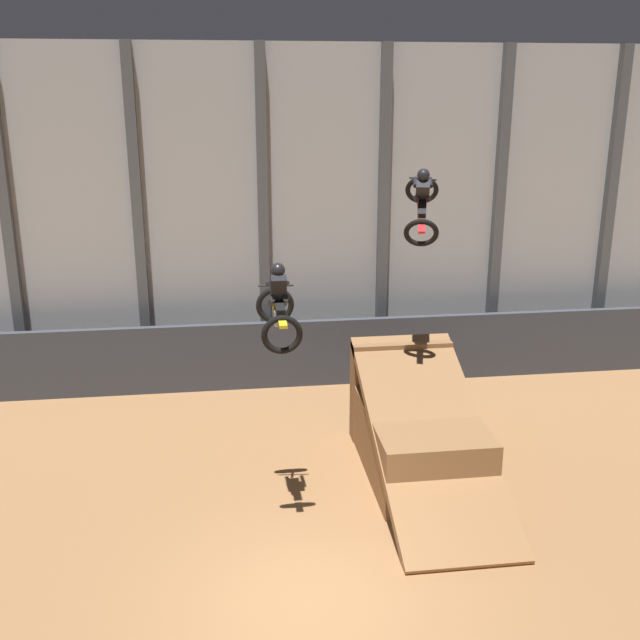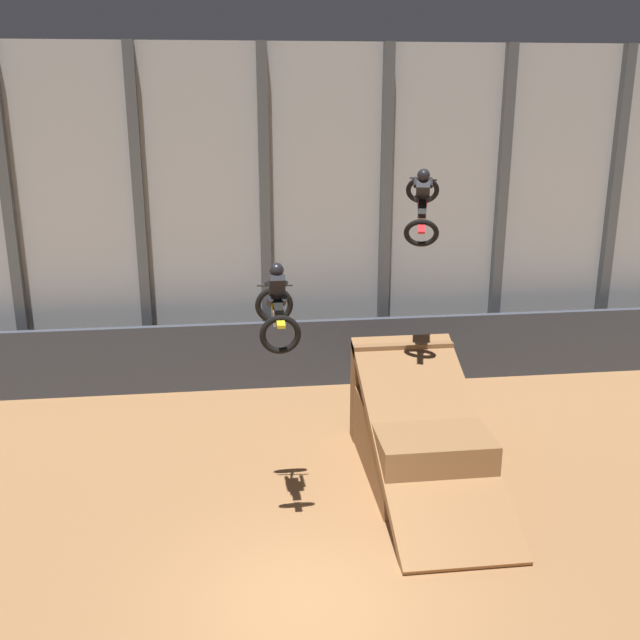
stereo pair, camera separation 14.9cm
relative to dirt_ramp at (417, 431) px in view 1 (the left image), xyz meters
The scene contains 6 objects.
ground_plane 5.18m from the dirt_ramp, 124.04° to the right, with size 60.00×60.00×0.00m, color #996B42.
arena_back_wall 7.90m from the dirt_ramp, 114.26° to the left, with size 32.00×0.40×9.16m.
lower_barrier 5.81m from the dirt_ramp, 119.52° to the left, with size 31.36×0.20×1.88m.
dirt_ramp is the anchor object (origin of this frame).
rider_bike_left_air 4.73m from the dirt_ramp, 155.41° to the right, with size 0.74×1.79×1.52m.
rider_bike_right_air 4.90m from the dirt_ramp, 79.01° to the left, with size 1.12×1.87×1.70m.
Camera 1 is at (-1.20, -10.13, 7.94)m, focal length 42.00 mm.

